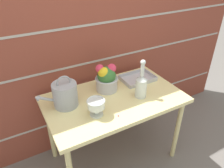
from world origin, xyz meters
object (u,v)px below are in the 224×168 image
flower_planter (106,78)px  watering_can (65,95)px  glass_decanter (141,85)px  wire_tray (138,79)px  crystal_pedestal_bowl (96,105)px

flower_planter → watering_can: bearing=-173.3°
glass_decanter → wire_tray: glass_decanter is taller
watering_can → crystal_pedestal_bowl: (0.17, -0.23, -0.01)m
flower_planter → glass_decanter: (0.21, -0.24, -0.00)m
watering_can → flower_planter: watering_can is taller
watering_can → wire_tray: 0.76m
watering_can → flower_planter: bearing=6.7°
wire_tray → flower_planter: bearing=-178.3°
glass_decanter → watering_can: bearing=162.6°
glass_decanter → wire_tray: bearing=60.2°
wire_tray → glass_decanter: bearing=-119.8°
flower_planter → wire_tray: (0.35, 0.01, -0.11)m
watering_can → wire_tray: size_ratio=1.07×
watering_can → crystal_pedestal_bowl: bearing=-54.5°
flower_planter → glass_decanter: 0.32m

